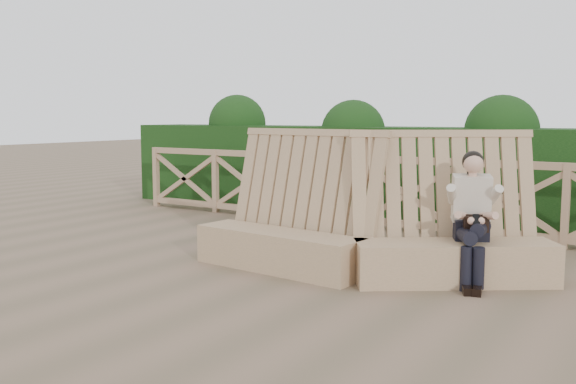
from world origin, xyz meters
The scene contains 5 objects.
ground centered at (0.00, 0.00, 0.00)m, with size 60.00×60.00×0.00m, color brown.
bench centered at (0.61, 0.92, 0.39)m, with size 3.80×1.80×1.56m.
woman centered at (1.66, 1.20, 0.72)m, with size 0.55×0.85×1.34m.
guardrail centered at (0.00, 3.50, 0.55)m, with size 10.10×0.09×1.10m.
hedge centered at (0.00, 4.70, 0.75)m, with size 12.00×1.20×1.50m, color black.
Camera 1 is at (3.59, -5.16, 1.70)m, focal length 40.00 mm.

